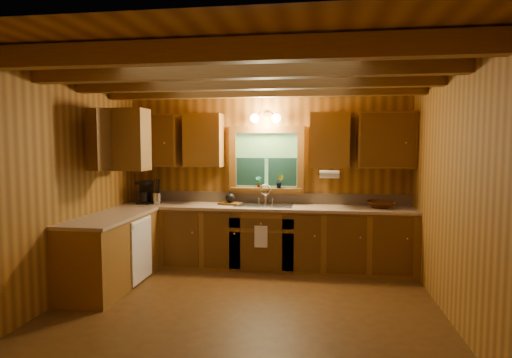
{
  "coord_description": "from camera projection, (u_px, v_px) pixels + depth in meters",
  "views": [
    {
      "loc": [
        0.77,
        -4.47,
        1.77
      ],
      "look_at": [
        0.0,
        0.8,
        1.35
      ],
      "focal_mm": 30.08,
      "sensor_mm": 36.0,
      "label": 1
    }
  ],
  "objects": [
    {
      "name": "potted_plant_left",
      "position": [
        258.0,
        182.0,
        6.36
      ],
      "size": [
        0.09,
        0.06,
        0.17
      ],
      "primitive_type": "imported",
      "rotation": [
        0.0,
        0.0,
        0.03
      ],
      "color": "#573512",
      "rests_on": "window_sill"
    },
    {
      "name": "room",
      "position": [
        245.0,
        190.0,
        4.56
      ],
      "size": [
        4.2,
        4.2,
        4.2
      ],
      "color": "#523413",
      "rests_on": "ground"
    },
    {
      "name": "dish_towel",
      "position": [
        261.0,
        237.0,
        5.87
      ],
      "size": [
        0.18,
        0.01,
        0.3
      ],
      "primitive_type": "cube",
      "color": "white",
      "rests_on": "base_cabinets"
    },
    {
      "name": "base_cabinets",
      "position": [
        226.0,
        242.0,
        5.96
      ],
      "size": [
        4.2,
        2.22,
        0.86
      ],
      "color": "brown",
      "rests_on": "ground"
    },
    {
      "name": "backsplash",
      "position": [
        266.0,
        198.0,
        6.44
      ],
      "size": [
        4.2,
        0.02,
        0.16
      ],
      "primitive_type": "cube",
      "color": "tan",
      "rests_on": "room"
    },
    {
      "name": "potted_plant_right",
      "position": [
        280.0,
        181.0,
        6.3
      ],
      "size": [
        0.12,
        0.11,
        0.2
      ],
      "primitive_type": "imported",
      "rotation": [
        0.0,
        0.0,
        0.22
      ],
      "color": "#573512",
      "rests_on": "window_sill"
    },
    {
      "name": "wicker_basket",
      "position": [
        380.0,
        204.0,
        5.97
      ],
      "size": [
        0.45,
        0.45,
        0.09
      ],
      "primitive_type": "imported",
      "rotation": [
        0.0,
        0.0,
        -0.22
      ],
      "color": "#48230C",
      "rests_on": "countertop"
    },
    {
      "name": "countertop",
      "position": [
        227.0,
        210.0,
        5.93
      ],
      "size": [
        4.2,
        2.24,
        0.04
      ],
      "color": "tan",
      "rests_on": "base_cabinets"
    },
    {
      "name": "utensil_crock",
      "position": [
        157.0,
        198.0,
        6.35
      ],
      "size": [
        0.13,
        0.13,
        0.37
      ],
      "rotation": [
        0.0,
        0.0,
        0.05
      ],
      "color": "silver",
      "rests_on": "countertop"
    },
    {
      "name": "teakettle",
      "position": [
        230.0,
        198.0,
        6.29
      ],
      "size": [
        0.14,
        0.14,
        0.17
      ],
      "rotation": [
        0.0,
        0.0,
        0.3
      ],
      "color": "black",
      "rests_on": "cutting_board"
    },
    {
      "name": "sink",
      "position": [
        264.0,
        209.0,
        6.17
      ],
      "size": [
        0.82,
        0.48,
        0.43
      ],
      "color": "silver",
      "rests_on": "countertop"
    },
    {
      "name": "paper_towel_roll",
      "position": [
        329.0,
        174.0,
        5.93
      ],
      "size": [
        0.27,
        0.11,
        0.11
      ],
      "primitive_type": "cylinder",
      "rotation": [
        0.0,
        1.57,
        0.0
      ],
      "color": "white",
      "rests_on": "upper_cabinets"
    },
    {
      "name": "ceiling_beams",
      "position": [
        245.0,
        76.0,
        4.46
      ],
      "size": [
        4.2,
        2.54,
        0.18
      ],
      "color": "brown",
      "rests_on": "room"
    },
    {
      "name": "coffee_maker",
      "position": [
        145.0,
        192.0,
        6.39
      ],
      "size": [
        0.19,
        0.24,
        0.34
      ],
      "rotation": [
        0.0,
        0.0,
        -0.08
      ],
      "color": "black",
      "rests_on": "countertop"
    },
    {
      "name": "window_sill",
      "position": [
        266.0,
        189.0,
        6.37
      ],
      "size": [
        1.06,
        0.14,
        0.04
      ],
      "primitive_type": "cube",
      "color": "brown",
      "rests_on": "room"
    },
    {
      "name": "cutting_board",
      "position": [
        230.0,
        204.0,
        6.3
      ],
      "size": [
        0.35,
        0.28,
        0.03
      ],
      "primitive_type": "cube",
      "rotation": [
        0.0,
        0.0,
        -0.21
      ],
      "color": "#573512",
      "rests_on": "countertop"
    },
    {
      "name": "wall_sconce",
      "position": [
        265.0,
        118.0,
        6.21
      ],
      "size": [
        0.45,
        0.21,
        0.17
      ],
      "color": "black",
      "rests_on": "room"
    },
    {
      "name": "dishwasher_panel",
      "position": [
        142.0,
        250.0,
        5.51
      ],
      "size": [
        0.02,
        0.6,
        0.8
      ],
      "primitive_type": "cube",
      "color": "white",
      "rests_on": "base_cabinets"
    },
    {
      "name": "upper_cabinets",
      "position": [
        223.0,
        140.0,
        6.0
      ],
      "size": [
        4.19,
        1.77,
        0.78
      ],
      "color": "brown",
      "rests_on": "room"
    },
    {
      "name": "window",
      "position": [
        266.0,
        161.0,
        6.38
      ],
      "size": [
        1.12,
        0.08,
        1.0
      ],
      "color": "brown",
      "rests_on": "room"
    }
  ]
}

